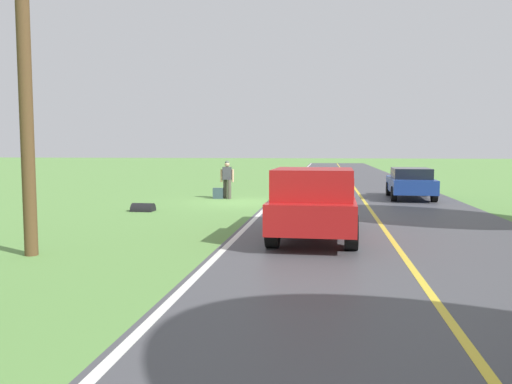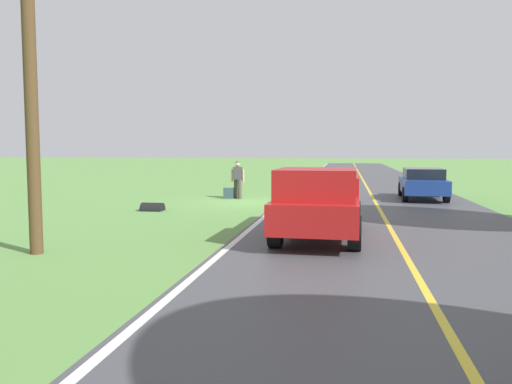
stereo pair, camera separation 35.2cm
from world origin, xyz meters
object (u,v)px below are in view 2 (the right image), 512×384
at_px(sedan_near_oncoming, 423,183).
at_px(utility_pole_roadside, 30,57).
at_px(hitchhiker_walking, 238,177).
at_px(suitcase_carried, 229,193).
at_px(pickup_truck_passing, 319,201).

xyz_separation_m(sedan_near_oncoming, utility_pole_roadside, (10.13, 14.02, 3.48)).
bearing_deg(utility_pole_roadside, hitchhiker_walking, -97.91).
xyz_separation_m(hitchhiker_walking, suitcase_carried, (0.41, 0.11, -0.73)).
relative_size(suitcase_carried, sedan_near_oncoming, 0.11).
bearing_deg(suitcase_carried, sedan_near_oncoming, 94.09).
relative_size(hitchhiker_walking, suitcase_carried, 3.50).
bearing_deg(utility_pole_roadside, pickup_truck_passing, -153.56).
relative_size(pickup_truck_passing, sedan_near_oncoming, 1.22).
bearing_deg(sedan_near_oncoming, pickup_truck_passing, 69.51).
bearing_deg(utility_pole_roadside, sedan_near_oncoming, -125.84).
height_order(hitchhiker_walking, pickup_truck_passing, pickup_truck_passing).
distance_m(hitchhiker_walking, utility_pole_roadside, 13.41).
relative_size(pickup_truck_passing, utility_pole_roadside, 0.64).
height_order(sedan_near_oncoming, utility_pole_roadside, utility_pole_roadside).
bearing_deg(sedan_near_oncoming, suitcase_carried, 8.11).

